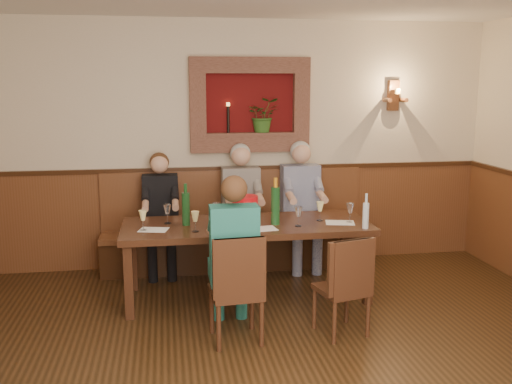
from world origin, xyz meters
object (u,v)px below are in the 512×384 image
(dining_table, at_px, (247,231))
(wine_bottle_green_b, at_px, (186,208))
(chair_near_left, at_px, (236,310))
(person_bench_right, at_px, (302,216))
(person_chair_front, at_px, (233,268))
(water_bottle, at_px, (366,215))
(bench, at_px, (235,239))
(chair_near_right, at_px, (342,305))
(spittoon_bucket, at_px, (245,210))
(person_bench_left, at_px, (161,225))
(person_bench_mid, at_px, (242,219))
(wine_bottle_green_a, at_px, (275,205))

(dining_table, height_order, wine_bottle_green_b, wine_bottle_green_b)
(chair_near_left, distance_m, person_bench_right, 2.08)
(dining_table, relative_size, person_bench_right, 1.65)
(person_chair_front, height_order, water_bottle, person_chair_front)
(bench, distance_m, person_chair_front, 1.75)
(person_bench_right, relative_size, wine_bottle_green_b, 3.57)
(dining_table, relative_size, chair_near_right, 2.78)
(bench, relative_size, spittoon_bucket, 10.65)
(person_bench_left, bearing_deg, spittoon_bucket, -47.35)
(chair_near_right, distance_m, person_bench_mid, 1.94)
(person_bench_left, relative_size, water_bottle, 4.06)
(person_bench_mid, height_order, person_chair_front, person_bench_mid)
(person_bench_mid, distance_m, person_chair_front, 1.64)
(person_bench_left, bearing_deg, chair_near_left, -71.47)
(person_bench_mid, bearing_deg, person_bench_left, 179.82)
(person_bench_left, distance_m, wine_bottle_green_b, 0.92)
(spittoon_bucket, bearing_deg, person_bench_right, 48.60)
(chair_near_left, relative_size, person_chair_front, 0.67)
(dining_table, height_order, person_bench_left, person_bench_left)
(chair_near_right, xyz_separation_m, wine_bottle_green_b, (-1.26, 1.01, 0.67))
(chair_near_left, xyz_separation_m, person_chair_front, (-0.00, 0.18, 0.30))
(water_bottle, bearing_deg, person_bench_right, 105.14)
(person_bench_left, bearing_deg, wine_bottle_green_b, -72.98)
(chair_near_right, xyz_separation_m, wine_bottle_green_a, (-0.40, 0.90, 0.69))
(dining_table, relative_size, wine_bottle_green_a, 5.26)
(person_bench_mid, bearing_deg, dining_table, -94.46)
(dining_table, distance_m, spittoon_bucket, 0.22)
(person_bench_mid, distance_m, water_bottle, 1.59)
(spittoon_bucket, xyz_separation_m, wine_bottle_green_a, (0.29, -0.04, 0.05))
(bench, bearing_deg, person_bench_right, -8.05)
(chair_near_left, relative_size, wine_bottle_green_b, 2.27)
(bench, height_order, water_bottle, bench)
(wine_bottle_green_b, bearing_deg, chair_near_left, -70.27)
(person_bench_left, relative_size, person_bench_right, 0.93)
(bench, relative_size, wine_bottle_green_b, 7.38)
(wine_bottle_green_a, bearing_deg, person_chair_front, -125.22)
(chair_near_right, bearing_deg, wine_bottle_green_b, 126.63)
(wine_bottle_green_a, distance_m, water_bottle, 0.86)
(dining_table, xyz_separation_m, chair_near_left, (-0.23, -0.96, -0.41))
(wine_bottle_green_a, bearing_deg, water_bottle, -19.44)
(chair_near_left, relative_size, person_bench_mid, 0.64)
(wine_bottle_green_a, xyz_separation_m, water_bottle, (0.81, -0.29, -0.06))
(chair_near_left, height_order, person_bench_right, person_bench_right)
(dining_table, xyz_separation_m, person_chair_front, (-0.23, -0.78, -0.11))
(person_chair_front, xyz_separation_m, wine_bottle_green_b, (-0.36, 0.81, 0.35))
(person_bench_left, distance_m, wine_bottle_green_a, 1.48)
(bench, xyz_separation_m, wine_bottle_green_a, (0.27, -1.02, 0.61))
(person_bench_mid, bearing_deg, wine_bottle_green_a, -77.40)
(dining_table, height_order, person_bench_mid, person_bench_mid)
(bench, distance_m, wine_bottle_green_b, 1.23)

